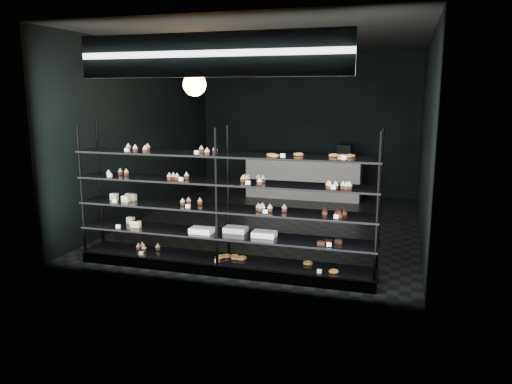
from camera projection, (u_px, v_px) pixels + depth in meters
room at (274, 136)px, 8.63m from camera, size 5.01×6.01×3.20m
display_shelf at (221, 225)px, 6.53m from camera, size 4.00×0.50×1.91m
signage at (209, 55)px, 5.65m from camera, size 3.30×0.05×0.50m
pendant_lamp at (195, 84)px, 7.55m from camera, size 0.35×0.35×0.90m
service_counter at (304, 176)px, 11.17m from camera, size 2.64×0.65×1.23m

